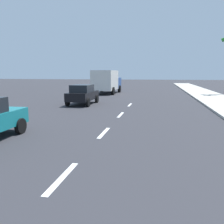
{
  "coord_description": "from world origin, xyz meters",
  "views": [
    {
      "loc": [
        2.17,
        3.19,
        2.44
      ],
      "look_at": [
        0.59,
        11.14,
        1.1
      ],
      "focal_mm": 37.53,
      "sensor_mm": 36.0,
      "label": 1
    }
  ],
  "objects": [
    {
      "name": "ground_plane",
      "position": [
        0.0,
        20.0,
        0.0
      ],
      "size": [
        160.0,
        160.0,
        0.0
      ],
      "primitive_type": "plane",
      "color": "#2D2D33"
    },
    {
      "name": "lane_stripe_2",
      "position": [
        0.0,
        8.07,
        0.0
      ],
      "size": [
        0.16,
        1.8,
        0.01
      ],
      "primitive_type": "cube",
      "color": "white",
      "rests_on": "ground"
    },
    {
      "name": "lane_stripe_3",
      "position": [
        0.0,
        12.4,
        0.0
      ],
      "size": [
        0.16,
        1.8,
        0.01
      ],
      "primitive_type": "cube",
      "color": "white",
      "rests_on": "ground"
    },
    {
      "name": "lane_stripe_4",
      "position": [
        0.0,
        16.77,
        0.0
      ],
      "size": [
        0.16,
        1.8,
        0.01
      ],
      "primitive_type": "cube",
      "color": "white",
      "rests_on": "ground"
    },
    {
      "name": "lane_stripe_5",
      "position": [
        0.0,
        21.36,
        0.0
      ],
      "size": [
        0.16,
        1.8,
        0.01
      ],
      "primitive_type": "cube",
      "color": "white",
      "rests_on": "ground"
    },
    {
      "name": "parked_car_black",
      "position": [
        -3.72,
        20.91,
        0.83
      ],
      "size": [
        1.79,
        3.81,
        1.57
      ],
      "rotation": [
        0.0,
        0.0,
        0.0
      ],
      "color": "black",
      "rests_on": "ground"
    },
    {
      "name": "delivery_truck",
      "position": [
        -4.12,
        31.47,
        1.5
      ],
      "size": [
        2.81,
        6.3,
        2.8
      ],
      "rotation": [
        0.0,
        0.0,
        -0.03
      ],
      "color": "#23478C",
      "rests_on": "ground"
    }
  ]
}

